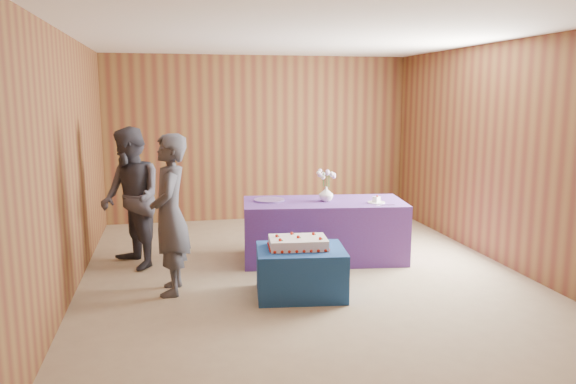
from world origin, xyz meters
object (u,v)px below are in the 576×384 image
object	(u,v)px
cake_table	(301,272)
vase	(326,194)
guest_left	(170,215)
serving_table	(324,230)
guest_right	(131,198)
sheet_cake	(298,243)

from	to	relation	value
cake_table	vase	world-z (taller)	vase
vase	guest_left	distance (m)	2.10
serving_table	vase	bearing A→B (deg)	-5.35
guest_left	serving_table	bearing A→B (deg)	117.79
guest_left	guest_right	size ratio (longest dim) A/B	0.99
serving_table	guest_right	size ratio (longest dim) A/B	1.18
cake_table	guest_left	xyz separation A→B (m)	(-1.31, 0.36, 0.59)
vase	guest_left	xyz separation A→B (m)	(-1.92, -0.84, -0.00)
cake_table	sheet_cake	distance (m)	0.31
serving_table	vase	size ratio (longest dim) A/B	10.81
cake_table	serving_table	world-z (taller)	serving_table
cake_table	guest_left	world-z (taller)	guest_left
sheet_cake	guest_left	world-z (taller)	guest_left
serving_table	guest_right	xyz separation A→B (m)	(-2.34, 0.15, 0.47)
vase	guest_left	world-z (taller)	guest_left
cake_table	guest_right	size ratio (longest dim) A/B	0.53
cake_table	vase	xyz separation A→B (m)	(0.61, 1.20, 0.59)
guest_left	vase	bearing A→B (deg)	117.37
cake_table	guest_right	distance (m)	2.30
vase	cake_table	bearing A→B (deg)	-116.85
serving_table	guest_left	world-z (taller)	guest_left
vase	sheet_cake	bearing A→B (deg)	-118.35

